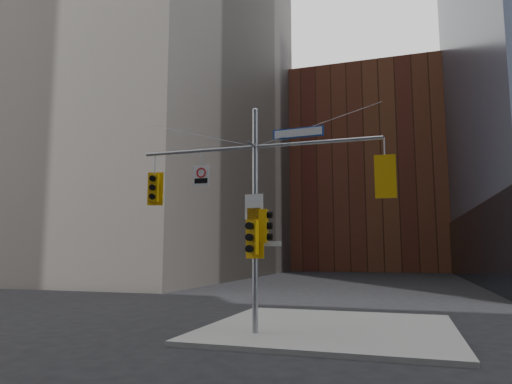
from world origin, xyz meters
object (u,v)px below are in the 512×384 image
Objects in this scene: traffic_light_pole_side at (265,226)px; regulatory_sign_arm at (201,175)px; traffic_light_west_arm at (154,188)px; signal_assembly at (255,195)px; traffic_light_pole_front at (252,237)px; street_sign_blade at (298,133)px; traffic_light_east_arm at (385,177)px.

regulatory_sign_arm is (-2.21, -0.03, 1.74)m from traffic_light_pole_side.
regulatory_sign_arm is at bearing -14.05° from traffic_light_west_arm.
signal_assembly is at bearing 87.84° from traffic_light_pole_side.
regulatory_sign_arm reaches higher than traffic_light_west_arm.
signal_assembly is 1.04m from traffic_light_pole_side.
signal_assembly is 6.16× the size of traffic_light_pole_front.
signal_assembly reaches higher than street_sign_blade.
regulatory_sign_arm reaches higher than traffic_light_pole_side.
street_sign_blade is at bearing 19.33° from traffic_light_pole_front.
traffic_light_pole_side is 1.51× the size of regulatory_sign_arm.
signal_assembly is 11.60× the size of regulatory_sign_arm.
traffic_light_pole_front is at bearing -165.96° from street_sign_blade.
traffic_light_west_arm is 1.11× the size of traffic_light_pole_side.
regulatory_sign_arm is at bearing -179.38° from signal_assembly.
traffic_light_west_arm is (-3.67, 0.01, 0.38)m from signal_assembly.
traffic_light_pole_side is 3.12m from street_sign_blade.
street_sign_blade reaches higher than traffic_light_pole_front.
traffic_light_pole_side is 2.81m from regulatory_sign_arm.
street_sign_blade is at bearing -1.93° from traffic_light_east_arm.
signal_assembly is 4.04m from traffic_light_east_arm.
traffic_light_east_arm is (4.03, 0.00, 0.38)m from signal_assembly.
street_sign_blade reaches higher than regulatory_sign_arm.
street_sign_blade is (5.10, -0.01, 1.55)m from traffic_light_west_arm.
signal_assembly is 6.91× the size of traffic_light_west_arm.
traffic_light_pole_front is at bearing 126.66° from traffic_light_pole_side.
traffic_light_west_arm is at bearing -176.80° from street_sign_blade.
traffic_light_pole_front is at bearing -17.35° from traffic_light_west_arm.
regulatory_sign_arm is at bearing -178.85° from traffic_light_pole_front.
traffic_light_pole_front is 1.88× the size of regulatory_sign_arm.
traffic_light_pole_side is at bearing -2.02° from traffic_light_east_arm.
traffic_light_east_arm is at bearing -13.09° from traffic_light_west_arm.
signal_assembly reaches higher than regulatory_sign_arm.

